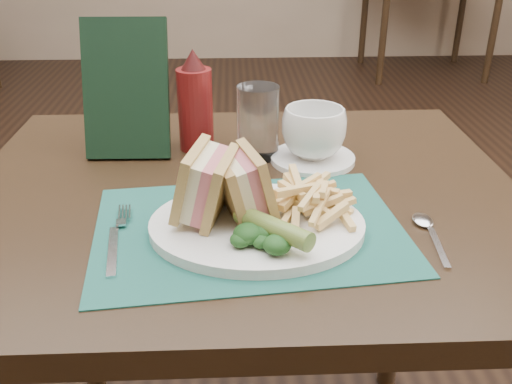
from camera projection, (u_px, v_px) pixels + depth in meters
floor at (242, 338)px, 1.71m from camera, size 7.00×7.00×0.00m
wall_back at (233, 58)px, 4.83m from camera, size 6.00×0.00×6.00m
table_main at (245, 363)px, 1.09m from camera, size 0.90×0.75×0.75m
table_bg_right at (425, 22)px, 4.26m from camera, size 0.90×0.75×0.75m
placemat at (249, 229)px, 0.80m from camera, size 0.46×0.35×0.00m
plate at (257, 226)px, 0.79m from camera, size 0.31×0.25×0.01m
sandwich_half_a at (190, 182)px, 0.78m from camera, size 0.10×0.12×0.11m
sandwich_half_b at (229, 186)px, 0.78m from camera, size 0.10×0.11×0.10m
kale_garnish at (265, 236)px, 0.73m from camera, size 0.11×0.08×0.03m
pickle_spear at (273, 227)px, 0.73m from camera, size 0.10×0.10×0.03m
fries_pile at (310, 197)px, 0.80m from camera, size 0.18×0.20×0.05m
fork at (116, 236)px, 0.77m from camera, size 0.06×0.17×0.01m
spoon at (433, 236)px, 0.78m from camera, size 0.05×0.15×0.01m
saucer at (313, 159)px, 1.02m from camera, size 0.16×0.16×0.01m
coffee_cup at (314, 133)px, 0.99m from camera, size 0.16×0.16×0.09m
drinking_glass at (258, 122)px, 1.01m from camera, size 0.10×0.10×0.13m
ketchup_bottle at (195, 100)px, 1.03m from camera, size 0.07×0.07×0.19m
check_presenter at (126, 89)px, 1.00m from camera, size 0.15×0.09×0.24m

